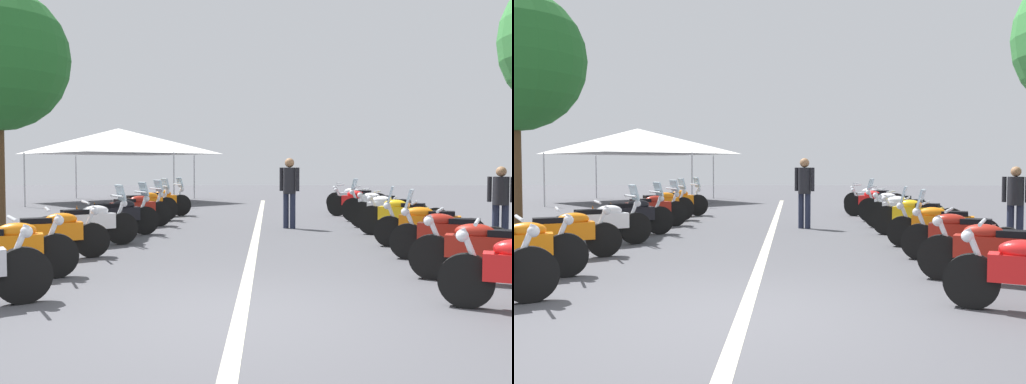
# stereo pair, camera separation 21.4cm
# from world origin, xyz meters

# --- Properties ---
(ground_plane) EXTENTS (80.00, 80.00, 0.00)m
(ground_plane) POSITION_xyz_m (0.00, 0.00, 0.00)
(ground_plane) COLOR #4C4C51
(lane_centre_stripe) EXTENTS (26.25, 0.16, 0.01)m
(lane_centre_stripe) POSITION_xyz_m (6.73, 0.00, 0.00)
(lane_centre_stripe) COLOR beige
(lane_centre_stripe) RESTS_ON ground_plane
(motorcycle_left_row_1) EXTENTS (1.04, 1.85, 0.99)m
(motorcycle_left_row_1) POSITION_xyz_m (1.73, 3.31, 0.45)
(motorcycle_left_row_1) COLOR black
(motorcycle_left_row_1) RESTS_ON ground_plane
(motorcycle_left_row_2) EXTENTS (1.07, 1.80, 0.98)m
(motorcycle_left_row_2) POSITION_xyz_m (3.50, 3.35, 0.44)
(motorcycle_left_row_2) COLOR black
(motorcycle_left_row_2) RESTS_ON ground_plane
(motorcycle_left_row_3) EXTENTS (1.33, 1.77, 1.21)m
(motorcycle_left_row_3) POSITION_xyz_m (5.02, 3.23, 0.47)
(motorcycle_left_row_3) COLOR black
(motorcycle_left_row_3) RESTS_ON ground_plane
(motorcycle_left_row_4) EXTENTS (1.33, 1.71, 1.22)m
(motorcycle_left_row_4) POSITION_xyz_m (6.64, 3.10, 0.47)
(motorcycle_left_row_4) COLOR black
(motorcycle_left_row_4) RESTS_ON ground_plane
(motorcycle_left_row_5) EXTENTS (1.46, 1.77, 1.22)m
(motorcycle_left_row_5) POSITION_xyz_m (8.42, 3.15, 0.47)
(motorcycle_left_row_5) COLOR black
(motorcycle_left_row_5) RESTS_ON ground_plane
(motorcycle_left_row_6) EXTENTS (1.33, 1.76, 1.23)m
(motorcycle_left_row_6) POSITION_xyz_m (10.00, 3.23, 0.48)
(motorcycle_left_row_6) COLOR black
(motorcycle_left_row_6) RESTS_ON ground_plane
(motorcycle_left_row_7) EXTENTS (1.26, 1.95, 1.23)m
(motorcycle_left_row_7) POSITION_xyz_m (11.56, 3.15, 0.48)
(motorcycle_left_row_7) COLOR black
(motorcycle_left_row_7) RESTS_ON ground_plane
(motorcycle_right_row_1) EXTENTS (1.03, 1.98, 0.99)m
(motorcycle_right_row_1) POSITION_xyz_m (1.76, -3.23, 0.45)
(motorcycle_right_row_1) COLOR black
(motorcycle_right_row_1) RESTS_ON ground_plane
(motorcycle_right_row_2) EXTENTS (0.96, 1.88, 1.19)m
(motorcycle_right_row_2) POSITION_xyz_m (3.51, -3.26, 0.46)
(motorcycle_right_row_2) COLOR black
(motorcycle_right_row_2) RESTS_ON ground_plane
(motorcycle_right_row_3) EXTENTS (0.90, 2.05, 1.19)m
(motorcycle_right_row_3) POSITION_xyz_m (5.06, -3.35, 0.46)
(motorcycle_right_row_3) COLOR black
(motorcycle_right_row_3) RESTS_ON ground_plane
(motorcycle_right_row_4) EXTENTS (1.09, 1.94, 1.02)m
(motorcycle_right_row_4) POSITION_xyz_m (6.85, -3.28, 0.47)
(motorcycle_right_row_4) COLOR black
(motorcycle_right_row_4) RESTS_ON ground_plane
(motorcycle_right_row_5) EXTENTS (1.05, 1.93, 1.02)m
(motorcycle_right_row_5) POSITION_xyz_m (8.32, -3.27, 0.47)
(motorcycle_right_row_5) COLOR black
(motorcycle_right_row_5) RESTS_ON ground_plane
(motorcycle_right_row_6) EXTENTS (0.98, 1.93, 1.23)m
(motorcycle_right_row_6) POSITION_xyz_m (9.93, -3.28, 0.48)
(motorcycle_right_row_6) COLOR black
(motorcycle_right_row_6) RESTS_ON ground_plane
(motorcycle_right_row_7) EXTENTS (1.14, 2.00, 1.00)m
(motorcycle_right_row_7) POSITION_xyz_m (11.68, -3.11, 0.46)
(motorcycle_right_row_7) COLOR black
(motorcycle_right_row_7) RESTS_ON ground_plane
(motorcycle_right_row_8) EXTENTS (1.06, 2.01, 1.02)m
(motorcycle_right_row_8) POSITION_xyz_m (13.37, -3.25, 0.47)
(motorcycle_right_row_8) COLOR black
(motorcycle_right_row_8) RESTS_ON ground_plane
(traffic_cone_1) EXTENTS (0.36, 0.36, 0.61)m
(traffic_cone_1) POSITION_xyz_m (9.10, 4.38, 0.29)
(traffic_cone_1) COLOR orange
(traffic_cone_1) RESTS_ON ground_plane
(traffic_cone_2) EXTENTS (0.36, 0.36, 0.61)m
(traffic_cone_2) POSITION_xyz_m (7.95, 4.46, 0.29)
(traffic_cone_2) COLOR orange
(traffic_cone_2) RESTS_ON ground_plane
(bystander_0) EXTENTS (0.32, 0.49, 1.57)m
(bystander_0) POSITION_xyz_m (5.91, -5.08, 0.91)
(bystander_0) COLOR #1E2338
(bystander_0) RESTS_ON ground_plane
(bystander_1) EXTENTS (0.32, 0.50, 1.78)m
(bystander_1) POSITION_xyz_m (8.42, -0.80, 1.05)
(bystander_1) COLOR #1E2338
(bystander_1) RESTS_ON ground_plane
(event_tent) EXTENTS (6.41, 6.41, 3.20)m
(event_tent) POSITION_xyz_m (18.50, 6.24, 2.65)
(event_tent) COLOR white
(event_tent) RESTS_ON ground_plane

